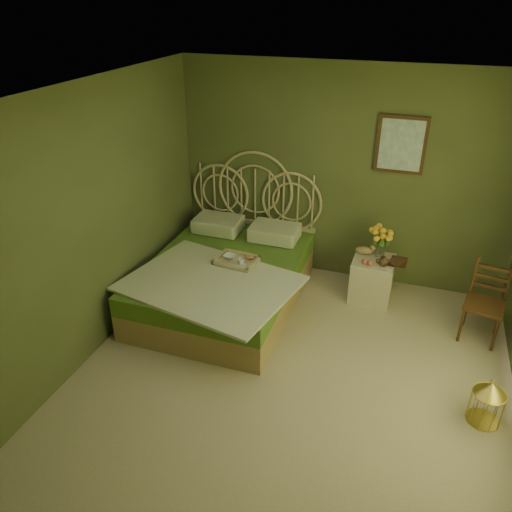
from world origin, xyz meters
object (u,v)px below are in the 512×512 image
at_px(bed, 226,276).
at_px(birdcage, 487,403).
at_px(chair, 485,296).
at_px(nightstand, 373,272).

xyz_separation_m(bed, birdcage, (2.78, -1.04, -0.12)).
xyz_separation_m(chair, birdcage, (0.00, -1.29, -0.28)).
relative_size(bed, nightstand, 2.56).
relative_size(chair, birdcage, 2.08).
height_order(chair, birdcage, chair).
xyz_separation_m(nightstand, chair, (1.17, -0.36, 0.13)).
relative_size(bed, birdcage, 5.83).
height_order(bed, nightstand, bed).
bearing_deg(chair, birdcage, -80.16).
bearing_deg(birdcage, nightstand, 125.43).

